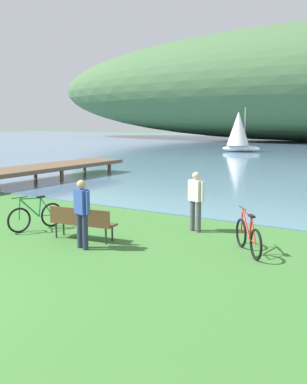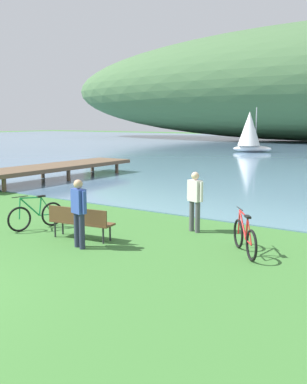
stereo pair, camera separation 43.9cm
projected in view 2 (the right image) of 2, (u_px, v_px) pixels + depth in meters
park_bench_near_camera at (80, 220)px, 11.63m from camera, size 1.85×0.73×0.88m
bicycle_leaning_near_bench at (245, 238)px, 10.39m from camera, size 1.16×1.42×1.01m
bicycle_beside_path at (36, 215)px, 12.82m from camera, size 0.48×1.73×1.01m
person_at_shoreline at (195, 198)px, 12.38m from camera, size 0.58×0.33×1.71m
person_on_the_grass at (79, 209)px, 10.79m from camera, size 0.59×0.31×1.71m
sailboat_toward_hillside at (250, 131)px, 43.24m from camera, size 3.81×2.85×4.34m
pier_dock at (55, 167)px, 23.25m from camera, size 2.40×10.00×0.80m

